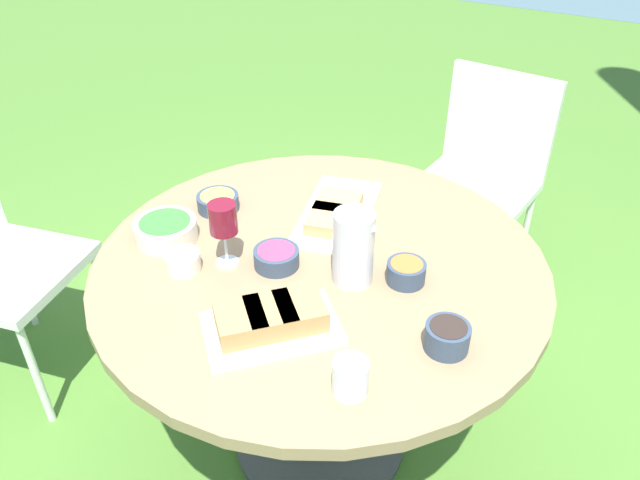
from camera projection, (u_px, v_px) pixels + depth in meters
ground_plane at (320, 438)px, 2.06m from camera, size 40.00×40.00×0.00m
dining_table at (320, 295)px, 1.71m from camera, size 1.19×1.19×0.74m
chair_near_right at (482, 167)px, 2.51m from camera, size 0.48×0.47×0.89m
water_pitcher at (354, 248)px, 1.51m from camera, size 0.11×0.10×0.19m
wine_glass at (223, 221)px, 1.55m from camera, size 0.07×0.07×0.18m
platter_bread_main at (336, 213)px, 1.78m from camera, size 0.28×0.41×0.06m
platter_charcuterie at (271, 321)px, 1.39m from camera, size 0.34×0.34×0.07m
bowl_fries at (218, 201)px, 1.83m from camera, size 0.12×0.12×0.05m
bowl_salad at (166, 229)px, 1.70m from camera, size 0.17×0.17×0.06m
bowl_olives at (447, 336)px, 1.35m from camera, size 0.10×0.10×0.06m
bowl_dip_red at (276, 257)px, 1.60m from camera, size 0.12×0.12×0.05m
bowl_dip_cream at (183, 261)px, 1.59m from camera, size 0.09×0.09×0.05m
bowl_roasted_veg at (406, 271)px, 1.55m from camera, size 0.10×0.10×0.05m
cup_water_near at (350, 377)px, 1.25m from camera, size 0.07×0.07×0.08m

